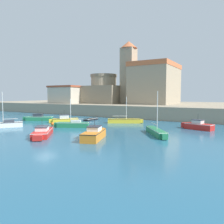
{
  "coord_description": "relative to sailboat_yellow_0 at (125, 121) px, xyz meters",
  "views": [
    {
      "loc": [
        20.86,
        -18.72,
        5.2
      ],
      "look_at": [
        -0.5,
        17.06,
        2.0
      ],
      "focal_mm": 35.0,
      "sensor_mm": 36.0,
      "label": 1
    }
  ],
  "objects": [
    {
      "name": "dinghy_black_8",
      "position": [
        -8.18,
        0.58,
        -0.21
      ],
      "size": [
        1.18,
        4.16,
        0.48
      ],
      "color": "black",
      "rests_on": "ground"
    },
    {
      "name": "fortress",
      "position": [
        -18.06,
        20.68,
        5.56
      ],
      "size": [
        14.44,
        14.44,
        8.75
      ],
      "color": "gray",
      "rests_on": "quay_seawall"
    },
    {
      "name": "motorboat_yellow_3",
      "position": [
        -10.26,
        -5.11,
        0.11
      ],
      "size": [
        4.5,
        4.87,
        2.41
      ],
      "color": "yellow",
      "rests_on": "ground"
    },
    {
      "name": "ground_plane",
      "position": [
        -2.06,
        -17.37,
        -0.43
      ],
      "size": [
        200.0,
        200.0,
        0.0
      ],
      "primitive_type": "plane",
      "color": "#28607F"
    },
    {
      "name": "motorboat_orange_1",
      "position": [
        3.86,
        -15.17,
        0.18
      ],
      "size": [
        3.48,
        5.97,
        2.47
      ],
      "color": "orange",
      "rests_on": "ground"
    },
    {
      "name": "sailboat_white_7",
      "position": [
        -13.93,
        -14.9,
        0.07
      ],
      "size": [
        4.06,
        5.09,
        5.75
      ],
      "color": "white",
      "rests_on": "ground"
    },
    {
      "name": "sailboat_green_2",
      "position": [
        -4.69,
        -9.24,
        0.07
      ],
      "size": [
        5.42,
        3.4,
        4.67
      ],
      "color": "#237A4C",
      "rests_on": "ground"
    },
    {
      "name": "church",
      "position": [
        -3.02,
        21.89,
        8.45
      ],
      "size": [
        14.97,
        14.77,
        17.55
      ],
      "color": "gray",
      "rests_on": "quay_seawall"
    },
    {
      "name": "sailboat_green_5",
      "position": [
        9.27,
        -8.8,
        0.01
      ],
      "size": [
        4.7,
        6.03,
        5.73
      ],
      "color": "#237A4C",
      "rests_on": "ground"
    },
    {
      "name": "harbor_shed_near_wharf",
      "position": [
        -26.06,
        12.91,
        5.0
      ],
      "size": [
        9.44,
        7.26,
        5.18
      ],
      "color": "#BCB29E",
      "rests_on": "quay_seawall"
    },
    {
      "name": "quay_seawall",
      "position": [
        -2.06,
        26.97,
        0.98
      ],
      "size": [
        120.0,
        40.0,
        2.82
      ],
      "primitive_type": "cube",
      "color": "gray",
      "rests_on": "ground"
    },
    {
      "name": "motorboat_red_4",
      "position": [
        -2.94,
        -17.01,
        0.06
      ],
      "size": [
        5.2,
        5.99,
        2.2
      ],
      "color": "red",
      "rests_on": "ground"
    },
    {
      "name": "sailboat_yellow_0",
      "position": [
        0.0,
        0.0,
        0.0
      ],
      "size": [
        6.25,
        4.21,
        4.9
      ],
      "color": "yellow",
      "rests_on": "ground"
    },
    {
      "name": "motorboat_red_9",
      "position": [
        13.14,
        -0.96,
        0.14
      ],
      "size": [
        4.99,
        2.76,
        2.39
      ],
      "color": "red",
      "rests_on": "ground"
    },
    {
      "name": "motorboat_green_6",
      "position": [
        -17.08,
        -5.49,
        0.11
      ],
      "size": [
        5.76,
        4.0,
        2.3
      ],
      "color": "#237A4C",
      "rests_on": "ground"
    },
    {
      "name": "mooring_buoy",
      "position": [
        -9.26,
        -9.2,
        -0.16
      ],
      "size": [
        0.55,
        0.55,
        0.55
      ],
      "primitive_type": "sphere",
      "color": "orange",
      "rests_on": "ground"
    }
  ]
}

